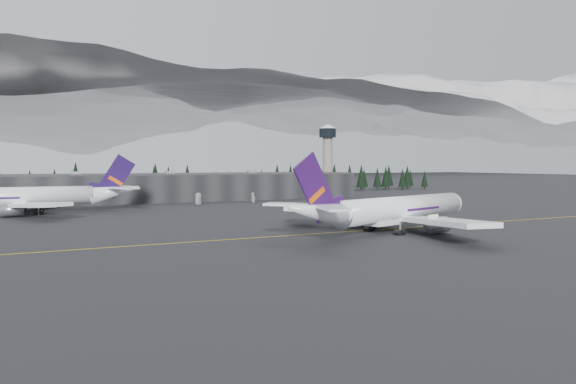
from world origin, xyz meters
name	(u,v)px	position (x,y,z in m)	size (l,w,h in m)	color
ground	(323,232)	(0.00, 0.00, 0.00)	(1400.00, 1400.00, 0.00)	black
taxiline	(327,233)	(0.00, -2.00, 0.01)	(400.00, 0.40, 0.02)	gold
terminal	(192,187)	(0.00, 125.00, 6.30)	(160.00, 30.00, 12.60)	black
control_tower	(328,152)	(75.00, 128.00, 23.41)	(10.00, 10.00, 37.70)	gray
treeline	(173,182)	(0.00, 162.00, 7.50)	(360.00, 20.00, 15.00)	black
mountain_ridge	(78,172)	(0.00, 1000.00, 0.00)	(4400.00, 900.00, 420.00)	white
jet_main	(388,210)	(14.29, -7.53, 5.50)	(64.79, 58.61, 19.51)	white
jet_parked	(34,197)	(-65.65, 83.36, 5.79)	(69.75, 64.42, 20.51)	white
gse_vehicle_a	(198,203)	(-5.14, 95.36, 0.71)	(2.36, 5.13, 1.42)	silver
gse_vehicle_b	(253,201)	(20.25, 97.85, 0.77)	(1.81, 4.49, 1.53)	white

